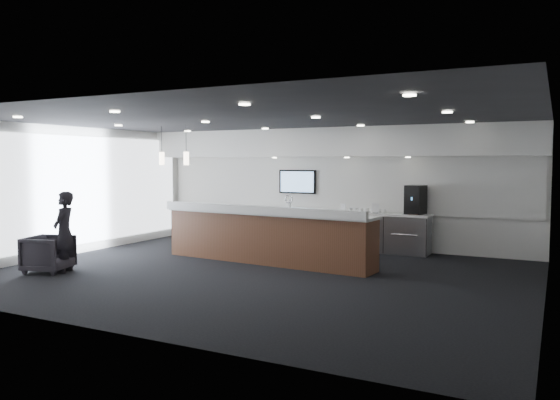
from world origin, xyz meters
The scene contains 26 objects.
ground centered at (0.00, 0.00, 0.00)m, with size 10.00×10.00×0.00m, color black.
ceiling centered at (0.00, 0.00, 3.00)m, with size 10.00×8.00×0.02m, color black.
back_wall centered at (0.00, 4.00, 1.50)m, with size 10.00×0.02×3.00m, color silver.
left_wall centered at (-5.00, 0.00, 1.50)m, with size 0.02×8.00×3.00m, color silver.
right_wall centered at (5.00, 0.00, 1.50)m, with size 0.02×8.00×3.00m, color silver.
soffit_bulkhead centered at (0.00, 3.55, 2.65)m, with size 10.00×0.90×0.70m, color silver.
alcove_panel centered at (0.00, 3.97, 1.60)m, with size 9.80×0.06×1.40m, color silver.
window_blinds_wall centered at (-4.96, 0.00, 1.50)m, with size 0.04×7.36×2.55m, color silver.
back_credenza centered at (0.00, 3.64, 0.48)m, with size 5.06×0.66×0.95m.
wall_tv centered at (-1.00, 3.91, 1.65)m, with size 1.05×0.08×0.62m.
pendant_left centered at (-2.40, 0.80, 2.25)m, with size 0.12×0.12×0.30m, color #FFE8C6.
pendant_right centered at (-3.10, 0.80, 2.25)m, with size 0.12×0.12×0.30m, color #FFE8C6.
ceiling_can_lights centered at (0.00, 0.00, 2.97)m, with size 7.00×5.00×0.02m, color #EBE7CF, non-canonical shape.
service_counter centered at (-0.44, 1.15, 0.58)m, with size 5.02×1.25×1.49m.
coffee_machine centered at (2.16, 3.69, 1.29)m, with size 0.47×0.55×0.68m.
info_sign_left centered at (0.43, 3.52, 1.05)m, with size 0.14×0.02×0.20m, color white.
info_sign_right centered at (1.25, 3.51, 1.07)m, with size 0.18×0.02×0.23m, color white.
armchair centered at (-3.76, -1.71, 0.36)m, with size 0.78×0.80×0.73m, color black.
lounge_guest centered at (-3.49, -1.56, 0.80)m, with size 0.58×0.38×1.59m, color black.
cup_0 centered at (1.43, 3.57, 1.00)m, with size 0.11×0.11×0.10m, color white.
cup_1 centered at (1.29, 3.57, 1.00)m, with size 0.11×0.11×0.10m, color white.
cup_2 centered at (1.15, 3.57, 1.00)m, with size 0.11×0.11×0.10m, color white.
cup_3 centered at (1.01, 3.57, 1.00)m, with size 0.11×0.11×0.10m, color white.
cup_4 centered at (0.87, 3.57, 1.00)m, with size 0.11×0.11×0.10m, color white.
cup_5 centered at (0.73, 3.57, 1.00)m, with size 0.11×0.11×0.10m, color white.
cup_6 centered at (0.59, 3.57, 1.00)m, with size 0.11×0.11×0.10m, color white.
Camera 1 is at (5.12, -9.09, 2.17)m, focal length 35.00 mm.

